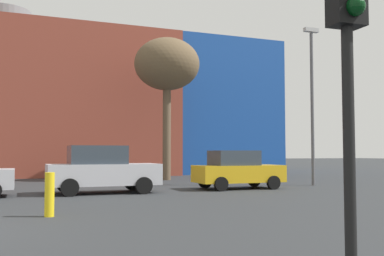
{
  "coord_description": "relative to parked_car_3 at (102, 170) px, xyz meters",
  "views": [
    {
      "loc": [
        2.19,
        -10.34,
        1.61
      ],
      "look_at": [
        9.41,
        8.31,
        2.72
      ],
      "focal_mm": 42.03,
      "sensor_mm": 36.0,
      "label": 1
    }
  ],
  "objects": [
    {
      "name": "bare_tree_0",
      "position": [
        5.11,
        7.4,
        5.89
      ],
      "size": [
        3.92,
        3.92,
        8.51
      ],
      "color": "brown",
      "rests_on": "ground_plane"
    },
    {
      "name": "parked_car_4",
      "position": [
        6.04,
        0.0,
        -0.09
      ],
      "size": [
        3.95,
        1.94,
        1.71
      ],
      "color": "gold",
      "rests_on": "ground_plane"
    },
    {
      "name": "building_backdrop",
      "position": [
        -4.36,
        18.41,
        4.32
      ],
      "size": [
        41.97,
        13.31,
        12.38
      ],
      "color": "brown",
      "rests_on": "ground_plane"
    },
    {
      "name": "bollard_yellow_1",
      "position": [
        -2.37,
        -6.12,
        -0.39
      ],
      "size": [
        0.24,
        0.24,
        1.11
      ],
      "primitive_type": "cylinder",
      "color": "yellow",
      "rests_on": "ground_plane"
    },
    {
      "name": "parked_car_3",
      "position": [
        0.0,
        0.0,
        0.0
      ],
      "size": [
        4.37,
        2.14,
        1.89
      ],
      "color": "silver",
      "rests_on": "ground_plane"
    },
    {
      "name": "traffic_light_near_right",
      "position": [
        0.02,
        -14.39,
        1.87
      ],
      "size": [
        0.37,
        0.37,
        3.81
      ],
      "rotation": [
        0.0,
        0.0,
        -1.6
      ],
      "color": "black",
      "rests_on": "ground_plane"
    },
    {
      "name": "street_lamp",
      "position": [
        10.55,
        0.61,
        3.54
      ],
      "size": [
        0.8,
        0.24,
        7.9
      ],
      "color": "#59595E",
      "rests_on": "ground_plane"
    }
  ]
}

